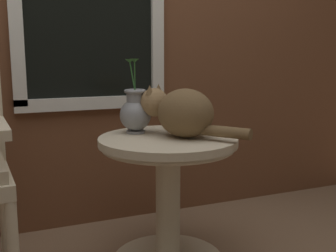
# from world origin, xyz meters

# --- Properties ---
(wicker_side_table) EXTENTS (0.63, 0.63, 0.62)m
(wicker_side_table) POSITION_xyz_m (0.24, 0.20, 0.41)
(wicker_side_table) COLOR beige
(wicker_side_table) RESTS_ON ground_plane
(cat) EXTENTS (0.36, 0.47, 0.23)m
(cat) POSITION_xyz_m (0.30, 0.18, 0.73)
(cat) COLOR brown
(cat) RESTS_ON wicker_side_table
(pewter_vase_with_ivy) EXTENTS (0.15, 0.15, 0.35)m
(pewter_vase_with_ivy) POSITION_xyz_m (0.14, 0.35, 0.72)
(pewter_vase_with_ivy) COLOR gray
(pewter_vase_with_ivy) RESTS_ON wicker_side_table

